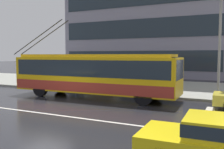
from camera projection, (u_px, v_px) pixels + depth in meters
The scene contains 10 objects.
ground_plane at pixel (45, 107), 13.48m from camera, with size 160.00×160.00×0.00m, color black.
sidewalk_slab at pixel (122, 85), 22.77m from camera, with size 80.00×10.00×0.14m, color gray.
crosswalk_stripe_edge_near at pixel (208, 116), 11.47m from camera, with size 0.44×4.40×0.01m, color beige.
lane_centre_line at pixel (29, 111), 12.40m from camera, with size 72.00×0.14×0.01m, color silver.
trolleybus at pixel (94, 74), 16.34m from camera, with size 12.15×2.73×5.19m.
bus_shelter at pixel (99, 65), 20.13m from camera, with size 3.62×1.57×2.54m.
pedestrian_at_shelter at pixel (142, 77), 19.70m from camera, with size 0.38×0.38×1.58m.
pedestrian_approaching_curb at pixel (75, 67), 22.34m from camera, with size 1.50×1.50×1.94m.
pedestrian_walking_past at pixel (146, 68), 18.28m from camera, with size 1.59×1.59×2.06m.
street_lamp at pixel (220, 35), 14.86m from camera, with size 0.60×0.32×6.46m.
Camera 1 is at (9.05, -10.39, 2.80)m, focal length 40.20 mm.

